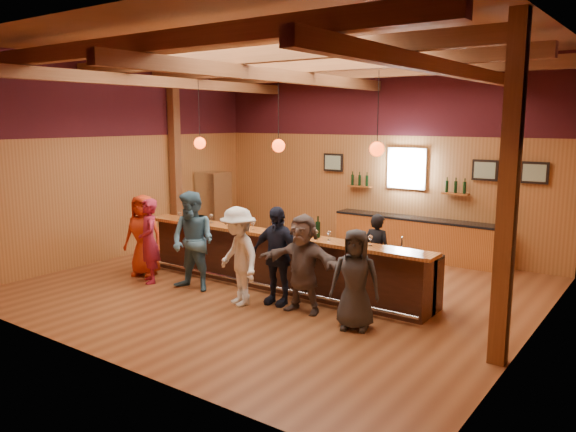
% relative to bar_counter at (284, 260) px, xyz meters
% --- Properties ---
extents(room, '(9.04, 9.00, 4.52)m').
position_rel_bar_counter_xyz_m(room, '(-0.02, -0.09, 2.69)').
color(room, brown).
rests_on(room, ground).
extents(bar_counter, '(6.30, 1.07, 1.11)m').
position_rel_bar_counter_xyz_m(bar_counter, '(0.00, 0.00, 0.00)').
color(bar_counter, black).
rests_on(bar_counter, ground).
extents(back_bar_cabinet, '(4.00, 0.52, 0.95)m').
position_rel_bar_counter_xyz_m(back_bar_cabinet, '(1.18, 3.57, -0.05)').
color(back_bar_cabinet, brown).
rests_on(back_bar_cabinet, ground).
extents(window, '(0.95, 0.09, 0.95)m').
position_rel_bar_counter_xyz_m(window, '(0.78, 3.80, 1.53)').
color(window, silver).
rests_on(window, room).
extents(framed_pictures, '(5.35, 0.05, 0.45)m').
position_rel_bar_counter_xyz_m(framed_pictures, '(1.65, 3.79, 1.58)').
color(framed_pictures, black).
rests_on(framed_pictures, room).
extents(wine_shelves, '(3.00, 0.18, 0.30)m').
position_rel_bar_counter_xyz_m(wine_shelves, '(0.78, 3.73, 1.10)').
color(wine_shelves, brown).
rests_on(wine_shelves, room).
extents(pendant_lights, '(4.24, 0.24, 1.37)m').
position_rel_bar_counter_xyz_m(pendant_lights, '(-0.02, -0.15, 2.19)').
color(pendant_lights, black).
rests_on(pendant_lights, room).
extents(stainless_fridge, '(0.70, 0.70, 1.80)m').
position_rel_bar_counter_xyz_m(stainless_fridge, '(-4.12, 2.45, 0.38)').
color(stainless_fridge, silver).
rests_on(stainless_fridge, ground).
extents(customer_orange, '(0.95, 0.79, 1.67)m').
position_rel_bar_counter_xyz_m(customer_orange, '(-2.82, -1.04, 0.31)').
color(customer_orange, '#B92F11').
rests_on(customer_orange, ground).
extents(customer_redvest, '(0.73, 0.66, 1.66)m').
position_rel_bar_counter_xyz_m(customer_redvest, '(-2.30, -1.33, 0.31)').
color(customer_redvest, maroon).
rests_on(customer_redvest, ground).
extents(customer_denim, '(0.98, 0.80, 1.87)m').
position_rel_bar_counter_xyz_m(customer_denim, '(-1.23, -1.20, 0.41)').
color(customer_denim, '#416A83').
rests_on(customer_denim, ground).
extents(customer_white, '(1.27, 1.01, 1.72)m').
position_rel_bar_counter_xyz_m(customer_white, '(0.01, -1.34, 0.34)').
color(customer_white, silver).
rests_on(customer_white, ground).
extents(customer_navy, '(1.04, 0.49, 1.72)m').
position_rel_bar_counter_xyz_m(customer_navy, '(0.51, -0.92, 0.34)').
color(customer_navy, black).
rests_on(customer_navy, ground).
extents(customer_brown, '(1.57, 0.60, 1.65)m').
position_rel_bar_counter_xyz_m(customer_brown, '(1.11, -0.99, 0.31)').
color(customer_brown, '#5C4E4A').
rests_on(customer_brown, ground).
extents(customer_dark, '(0.88, 0.72, 1.56)m').
position_rel_bar_counter_xyz_m(customer_dark, '(2.19, -1.17, 0.26)').
color(customer_dark, '#292A2C').
rests_on(customer_dark, ground).
extents(bartender, '(0.55, 0.37, 1.47)m').
position_rel_bar_counter_xyz_m(bartender, '(1.58, 0.77, 0.21)').
color(bartender, black).
rests_on(bartender, ground).
extents(ice_bucket, '(0.23, 0.23, 0.25)m').
position_rel_bar_counter_xyz_m(ice_bucket, '(0.12, -0.33, 0.71)').
color(ice_bucket, brown).
rests_on(ice_bucket, bar_counter).
extents(bottle_a, '(0.08, 0.08, 0.35)m').
position_rel_bar_counter_xyz_m(bottle_a, '(0.57, -0.17, 0.73)').
color(bottle_a, black).
rests_on(bottle_a, bar_counter).
extents(bottle_b, '(0.08, 0.08, 0.39)m').
position_rel_bar_counter_xyz_m(bottle_b, '(0.91, -0.24, 0.74)').
color(bottle_b, black).
rests_on(bottle_b, bar_counter).
extents(glass_a, '(0.07, 0.07, 0.17)m').
position_rel_bar_counter_xyz_m(glass_a, '(-2.44, -0.39, 0.71)').
color(glass_a, silver).
rests_on(glass_a, bar_counter).
extents(glass_b, '(0.08, 0.08, 0.18)m').
position_rel_bar_counter_xyz_m(glass_b, '(-2.09, -0.28, 0.72)').
color(glass_b, silver).
rests_on(glass_b, bar_counter).
extents(glass_c, '(0.08, 0.08, 0.19)m').
position_rel_bar_counter_xyz_m(glass_c, '(-1.62, -0.29, 0.72)').
color(glass_c, silver).
rests_on(glass_c, bar_counter).
extents(glass_d, '(0.08, 0.08, 0.19)m').
position_rel_bar_counter_xyz_m(glass_d, '(-0.79, -0.33, 0.72)').
color(glass_d, silver).
rests_on(glass_d, bar_counter).
extents(glass_e, '(0.07, 0.07, 0.16)m').
position_rel_bar_counter_xyz_m(glass_e, '(-0.47, -0.35, 0.70)').
color(glass_e, silver).
rests_on(glass_e, bar_counter).
extents(glass_f, '(0.08, 0.08, 0.17)m').
position_rel_bar_counter_xyz_m(glass_f, '(0.97, -0.38, 0.71)').
color(glass_f, silver).
rests_on(glass_f, bar_counter).
extents(glass_g, '(0.07, 0.07, 0.16)m').
position_rel_bar_counter_xyz_m(glass_g, '(1.18, -0.30, 0.70)').
color(glass_g, silver).
rests_on(glass_g, bar_counter).
extents(glass_h, '(0.08, 0.08, 0.19)m').
position_rel_bar_counter_xyz_m(glass_h, '(1.97, -0.29, 0.72)').
color(glass_h, silver).
rests_on(glass_h, bar_counter).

